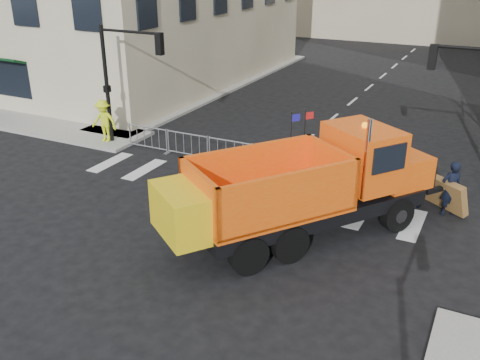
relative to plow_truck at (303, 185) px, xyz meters
The scene contains 10 objects.
ground 4.72m from the plow_truck, 134.22° to the right, with size 120.00×120.00×0.00m, color black.
sidewalk_back 6.40m from the plow_truck, 119.65° to the left, with size 64.00×5.00×0.15m, color gray.
traffic_light_left 11.92m from the plow_truck, 158.46° to the left, with size 0.18×0.18×5.40m, color black.
crowd_barriers 5.99m from the plow_truck, 130.43° to the left, with size 12.60×0.60×1.10m, color #9EA0A5, non-canonical shape.
plow_truck is the anchor object (origin of this frame).
cop_a 5.45m from the plow_truck, 42.91° to the left, with size 0.71×0.47×1.95m, color black.
cop_b 4.75m from the plow_truck, 55.72° to the left, with size 0.89×0.69×1.84m, color black.
cop_c 4.62m from the plow_truck, 58.83° to the left, with size 0.93×0.39×1.59m, color black.
worker 12.00m from the plow_truck, 159.72° to the left, with size 1.27×0.73×1.96m, color #DBF41C.
newspaper_box 5.95m from the plow_truck, 63.35° to the left, with size 0.45×0.40×1.10m, color #B10D16.
Camera 1 is at (8.01, -11.02, 8.33)m, focal length 40.00 mm.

